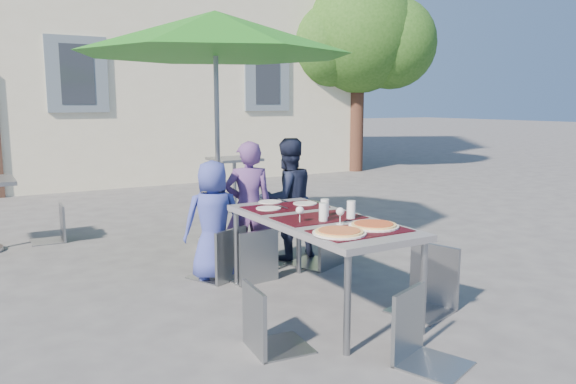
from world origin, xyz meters
TOP-DOWN VIEW (x-y plane):
  - ground at (0.00, 0.00)m, footprint 90.00×90.00m
  - tree at (6.55, 7.54)m, footprint 3.60×3.00m
  - dining_table at (0.50, 0.08)m, footprint 0.80×1.85m
  - pizza_near_left at (0.31, -0.48)m, footprint 0.39×0.39m
  - pizza_near_right at (0.66, -0.42)m, footprint 0.38×0.38m
  - glassware at (0.54, -0.03)m, footprint 0.50×0.36m
  - place_settings at (0.52, 0.73)m, footprint 0.67×0.50m
  - child_0 at (0.04, 1.20)m, footprint 0.63×0.48m
  - child_1 at (0.45, 1.27)m, footprint 0.56×0.46m
  - child_2 at (1.02, 1.48)m, footprint 0.64×0.37m
  - chair_0 at (0.11, 1.15)m, footprint 0.56×0.56m
  - chair_1 at (0.34, 0.96)m, footprint 0.47×0.47m
  - chair_2 at (1.19, 1.03)m, footprint 0.61×0.62m
  - chair_3 at (-0.27, -0.45)m, footprint 0.43×0.43m
  - chair_4 at (1.24, -0.42)m, footprint 0.55×0.55m
  - chair_5 at (0.52, -1.11)m, footprint 0.52×0.52m
  - patio_umbrella at (0.55, 2.26)m, footprint 3.05×3.05m
  - bg_chair_r_0 at (-1.06, 3.58)m, footprint 0.40×0.39m
  - cafe_table_1 at (1.89, 4.69)m, footprint 0.74×0.74m
  - bg_chair_l_1 at (1.33, 4.36)m, footprint 0.48×0.47m
  - bg_chair_r_1 at (2.77, 4.26)m, footprint 0.46×0.45m

SIDE VIEW (x-z plane):
  - ground at x=0.00m, z-range 0.00..0.00m
  - bg_chair_r_0 at x=-1.06m, z-range 0.07..0.92m
  - bg_chair_l_1 at x=1.33m, z-range 0.07..0.93m
  - chair_3 at x=-0.27m, z-range 0.07..0.95m
  - chair_5 at x=0.52m, z-range 0.08..0.99m
  - cafe_table_1 at x=1.89m, z-range 0.16..0.95m
  - chair_1 at x=0.34m, z-range 0.08..1.04m
  - chair_0 at x=0.11m, z-range 0.08..1.04m
  - bg_chair_r_1 at x=2.77m, z-range 0.08..1.05m
  - child_0 at x=0.04m, z-range 0.00..1.15m
  - chair_4 at x=1.24m, z-range 0.09..1.08m
  - chair_2 at x=1.19m, z-range 0.10..1.15m
  - child_2 at x=1.02m, z-range 0.00..1.31m
  - child_1 at x=0.45m, z-range 0.00..1.31m
  - dining_table at x=0.50m, z-range 0.32..1.07m
  - place_settings at x=0.52m, z-range 0.76..0.77m
  - pizza_near_right at x=0.66m, z-range 0.75..0.78m
  - pizza_near_left at x=0.31m, z-range 0.75..0.78m
  - glassware at x=0.54m, z-range 0.75..0.90m
  - patio_umbrella at x=0.55m, z-range 1.08..3.76m
  - tree at x=6.55m, z-range 0.90..5.60m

